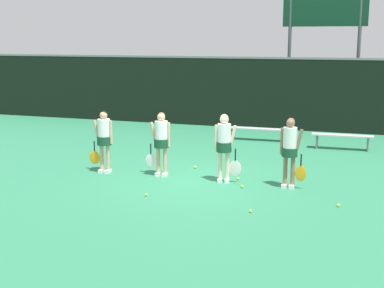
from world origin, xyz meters
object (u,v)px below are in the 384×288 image
at_px(tennis_ball_0, 150,161).
at_px(tennis_ball_6, 238,179).
at_px(player_0, 104,137).
at_px(player_3, 290,147).
at_px(player_2, 224,142).
at_px(tennis_ball_3, 195,167).
at_px(scoreboard, 325,15).
at_px(tennis_ball_4, 242,186).
at_px(tennis_ball_5, 338,205).
at_px(tennis_ball_2, 251,211).
at_px(bench_courtside, 342,137).
at_px(player_1, 161,139).
at_px(bench_far, 257,130).
at_px(tennis_ball_1, 146,195).

relative_size(tennis_ball_0, tennis_ball_6, 0.96).
distance_m(player_0, player_3, 4.82).
xyz_separation_m(player_2, tennis_ball_3, (-1.11, 1.10, -0.96)).
relative_size(scoreboard, tennis_ball_4, 82.14).
xyz_separation_m(player_3, tennis_ball_5, (1.22, -1.15, -0.94)).
xyz_separation_m(tennis_ball_3, tennis_ball_5, (3.92, -2.24, -0.00)).
xyz_separation_m(tennis_ball_2, tennis_ball_6, (-0.84, 2.38, 0.00)).
xyz_separation_m(bench_courtside, tennis_ball_4, (-1.98, -5.35, -0.38)).
height_order(bench_courtside, player_0, player_0).
xyz_separation_m(scoreboard, bench_courtside, (1.15, -4.91, -3.96)).
height_order(player_3, tennis_ball_3, player_3).
bearing_deg(player_0, tennis_ball_0, 64.03).
distance_m(scoreboard, player_0, 11.51).
height_order(player_0, tennis_ball_3, player_0).
bearing_deg(player_1, tennis_ball_6, 1.97).
bearing_deg(tennis_ball_6, player_1, -173.85).
distance_m(player_0, tennis_ball_6, 3.66).
relative_size(tennis_ball_3, tennis_ball_6, 1.05).
relative_size(player_1, tennis_ball_3, 22.89).
bearing_deg(player_2, tennis_ball_3, 125.04).
bearing_deg(tennis_ball_5, tennis_ball_2, -150.25).
distance_m(bench_courtside, bench_far, 2.95).
bearing_deg(tennis_ball_0, tennis_ball_4, -29.44).
bearing_deg(tennis_ball_4, player_0, 175.82).
relative_size(player_3, tennis_ball_1, 23.58).
relative_size(tennis_ball_1, tennis_ball_4, 1.02).
xyz_separation_m(player_0, player_2, (3.23, 0.08, 0.03)).
height_order(player_1, player_3, player_3).
distance_m(bench_far, tennis_ball_6, 5.42).
xyz_separation_m(scoreboard, tennis_ball_6, (-1.07, -9.62, -4.33)).
bearing_deg(tennis_ball_5, player_2, 157.89).
distance_m(bench_courtside, player_0, 7.69).
bearing_deg(player_2, tennis_ball_1, -137.93).
height_order(bench_far, tennis_ball_6, bench_far).
height_order(player_2, tennis_ball_4, player_2).
bearing_deg(tennis_ball_0, scoreboard, 65.15).
bearing_deg(tennis_ball_6, bench_far, 96.89).
bearing_deg(player_3, tennis_ball_5, -39.70).
height_order(tennis_ball_0, tennis_ball_5, tennis_ball_5).
relative_size(tennis_ball_2, tennis_ball_4, 0.97).
bearing_deg(bench_courtside, player_0, -140.16).
distance_m(scoreboard, bench_far, 6.07).
xyz_separation_m(bench_courtside, player_1, (-4.21, -4.92, 0.55)).
height_order(bench_courtside, tennis_ball_4, bench_courtside).
bearing_deg(tennis_ball_4, tennis_ball_3, 138.59).
relative_size(tennis_ball_1, tennis_ball_2, 1.05).
bearing_deg(tennis_ball_0, bench_far, 62.55).
bearing_deg(bench_far, tennis_ball_3, -100.54).
distance_m(tennis_ball_1, tennis_ball_5, 4.18).
bearing_deg(tennis_ball_4, scoreboard, 85.41).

